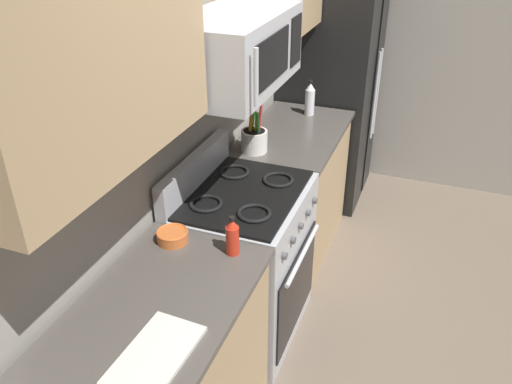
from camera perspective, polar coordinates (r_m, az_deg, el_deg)
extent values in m
plane|color=#6B5B4C|center=(3.19, 9.60, -16.67)|extent=(16.00, 16.00, 0.00)
cube|color=#9E998E|center=(2.73, -8.90, 8.18)|extent=(8.00, 0.10, 2.60)
cube|color=#4C4742|center=(2.10, -10.82, -12.42)|extent=(1.03, 0.61, 0.03)
cube|color=#B2B5BA|center=(3.00, -1.25, -7.88)|extent=(0.76, 0.61, 0.91)
cube|color=black|center=(2.98, 4.42, -10.54)|extent=(0.67, 0.01, 0.51)
cylinder|color=#B2B5BA|center=(2.82, 5.13, -6.70)|extent=(0.57, 0.02, 0.02)
cube|color=black|center=(2.74, -1.36, -0.20)|extent=(0.73, 0.55, 0.02)
cube|color=#B2B5BA|center=(2.81, -6.64, 2.25)|extent=(0.76, 0.06, 0.18)
torus|color=black|center=(2.55, -0.20, -2.33)|extent=(0.17, 0.17, 0.02)
torus|color=black|center=(2.84, 2.42, 1.34)|extent=(0.17, 0.17, 0.02)
torus|color=black|center=(2.64, -5.44, -1.26)|extent=(0.17, 0.17, 0.02)
torus|color=black|center=(2.92, -2.37, 2.19)|extent=(0.17, 0.17, 0.02)
cylinder|color=#4C4C51|center=(2.51, 3.15, -6.94)|extent=(0.04, 0.02, 0.04)
cylinder|color=#4C4C51|center=(2.61, 4.08, -5.25)|extent=(0.04, 0.02, 0.04)
cylinder|color=#4C4C51|center=(2.72, 4.93, -3.70)|extent=(0.04, 0.02, 0.04)
cylinder|color=#4C4C51|center=(2.83, 5.71, -2.26)|extent=(0.04, 0.02, 0.04)
cylinder|color=#4C4C51|center=(2.95, 6.43, -0.93)|extent=(0.04, 0.02, 0.04)
cube|color=tan|center=(3.72, 3.90, -0.09)|extent=(0.98, 0.57, 0.88)
cube|color=#4C4742|center=(3.51, 4.15, 6.35)|extent=(1.02, 0.61, 0.03)
cube|color=black|center=(4.35, 7.94, 10.47)|extent=(0.78, 0.68, 1.74)
cube|color=black|center=(4.29, 12.49, 9.78)|extent=(0.01, 0.01, 1.65)
cylinder|color=#B2B5BA|center=(4.23, 12.79, 10.06)|extent=(0.02, 0.02, 0.69)
cylinder|color=#B2B5BA|center=(4.32, 13.01, 10.47)|extent=(0.02, 0.02, 0.69)
cube|color=#9E998E|center=(4.62, 17.37, 16.19)|extent=(0.10, 8.00, 2.60)
cube|color=#B2B5BA|center=(2.47, -2.25, 15.11)|extent=(0.76, 0.40, 0.33)
cube|color=black|center=(2.33, 1.82, 14.26)|extent=(0.42, 0.01, 0.21)
cube|color=black|center=(2.65, 4.36, 16.10)|extent=(0.15, 0.01, 0.23)
cylinder|color=#B2B5BA|center=(2.08, 0.00, 12.29)|extent=(0.02, 0.02, 0.23)
cube|color=tan|center=(1.71, -18.76, 14.35)|extent=(1.02, 0.34, 0.72)
cylinder|color=white|center=(3.19, -0.18, 5.56)|extent=(0.16, 0.16, 0.13)
cylinder|color=black|center=(3.19, -0.18, 5.73)|extent=(0.13, 0.13, 0.11)
cylinder|color=orange|center=(3.16, -0.59, 7.41)|extent=(0.07, 0.02, 0.30)
cylinder|color=green|center=(3.18, -0.45, 7.34)|extent=(0.06, 0.05, 0.28)
cylinder|color=green|center=(3.15, 0.24, 6.71)|extent=(0.04, 0.02, 0.23)
cylinder|color=red|center=(3.16, 0.38, 7.38)|extent=(0.06, 0.06, 0.29)
cylinder|color=yellow|center=(3.16, -0.05, 6.84)|extent=(0.05, 0.04, 0.23)
cube|color=silver|center=(1.90, -10.86, -16.97)|extent=(0.37, 0.22, 0.02)
cylinder|color=silver|center=(3.76, 5.84, 9.67)|extent=(0.07, 0.07, 0.18)
cone|color=silver|center=(3.73, 5.94, 11.36)|extent=(0.06, 0.06, 0.05)
cylinder|color=black|center=(3.72, 5.96, 11.83)|extent=(0.03, 0.03, 0.01)
cylinder|color=red|center=(2.28, -2.57, -5.26)|extent=(0.06, 0.06, 0.14)
cone|color=red|center=(2.24, -2.62, -3.44)|extent=(0.05, 0.05, 0.04)
cylinder|color=black|center=(2.22, -2.63, -2.88)|extent=(0.02, 0.02, 0.01)
cylinder|color=#D1662D|center=(2.41, -9.05, -4.80)|extent=(0.14, 0.14, 0.05)
torus|color=#D1662D|center=(2.40, -9.09, -4.31)|extent=(0.14, 0.14, 0.01)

